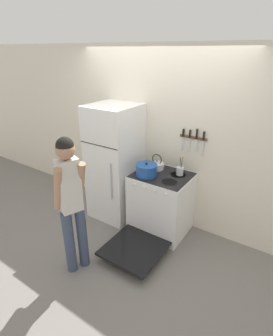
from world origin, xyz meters
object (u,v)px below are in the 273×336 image
Objects in this scene: refrigerator at (115,163)px; dutch_oven_pot at (146,170)px; stove_range at (160,204)px; person at (71,200)px; tea_kettle at (157,165)px; utensil_jar at (180,170)px.

dutch_oven_pot is (0.64, -0.12, 0.10)m from refrigerator.
person is at bearing -111.81° from stove_range.
tea_kettle is (-0.16, 0.17, 0.51)m from stove_range.
stove_range is 0.82× the size of person.
refrigerator is at bearing 169.61° from dutch_oven_pot.
dutch_oven_pot is 1.33× the size of tea_kettle.
person reaches higher than utensil_jar.
refrigerator is at bearing 36.94° from person.
utensil_jar is 1.51m from person.
tea_kettle is at bearing -178.74° from utensil_jar.
dutch_oven_pot is 1.26× the size of utensil_jar.
stove_range is 5.20× the size of utensil_jar.
person reaches higher than stove_range.
tea_kettle is 0.95× the size of utensil_jar.
person is (-0.67, -1.36, -0.01)m from utensil_jar.
dutch_oven_pot is at bearing -10.39° from refrigerator.
utensil_jar is (0.20, 0.18, 0.52)m from stove_range.
refrigerator is 1.25m from person.
stove_range is at bearing -0.62° from person.
refrigerator is 6.70× the size of utensil_jar.
refrigerator is 5.33× the size of dutch_oven_pot.
tea_kettle reaches higher than dutch_oven_pot.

